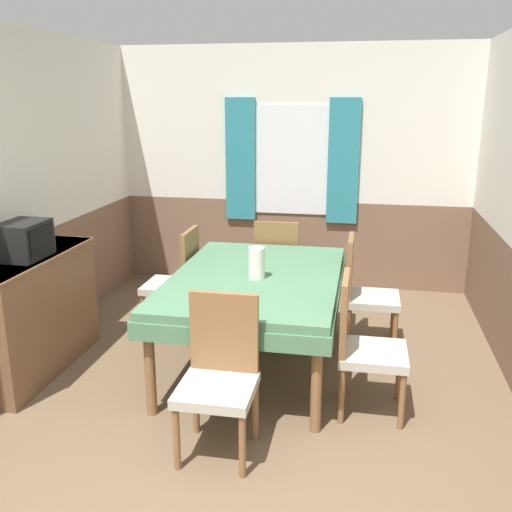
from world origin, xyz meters
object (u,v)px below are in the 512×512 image
(chair_right_near, at_px, (362,342))
(chair_head_near, at_px, (220,372))
(chair_left_far, at_px, (178,278))
(sideboard, at_px, (32,313))
(chair_right_far, at_px, (364,290))
(vase, at_px, (257,263))
(chair_head_window, at_px, (278,265))
(tv, at_px, (24,240))
(dining_table, at_px, (256,287))

(chair_right_near, relative_size, chair_head_near, 1.00)
(chair_left_far, bearing_deg, sideboard, 138.27)
(chair_right_near, relative_size, chair_right_far, 1.00)
(vase, bearing_deg, chair_right_near, -30.13)
(chair_right_near, height_order, chair_head_near, same)
(chair_head_window, relative_size, sideboard, 0.74)
(chair_right_near, bearing_deg, sideboard, -93.04)
(chair_right_far, height_order, tv, tv)
(tv, bearing_deg, chair_left_far, 50.88)
(dining_table, bearing_deg, chair_head_window, 90.00)
(dining_table, bearing_deg, chair_right_near, -33.49)
(sideboard, bearing_deg, chair_head_near, -23.36)
(chair_head_window, relative_size, chair_left_far, 1.00)
(chair_right_far, relative_size, chair_head_window, 1.00)
(chair_head_near, relative_size, vase, 3.98)
(dining_table, xyz_separation_m, sideboard, (-1.67, -0.41, -0.18))
(chair_right_far, distance_m, chair_head_near, 1.86)
(chair_right_far, relative_size, chair_left_far, 1.00)
(vase, bearing_deg, chair_head_window, 90.86)
(chair_right_near, relative_size, chair_left_far, 1.00)
(dining_table, distance_m, chair_head_window, 1.14)
(chair_head_near, relative_size, sideboard, 0.74)
(tv, relative_size, vase, 1.57)
(sideboard, distance_m, vase, 1.76)
(chair_head_near, xyz_separation_m, tv, (-1.63, 0.67, 0.56))
(chair_head_window, relative_size, tv, 2.53)
(chair_right_near, relative_size, tv, 2.53)
(sideboard, relative_size, tv, 3.43)
(tv, bearing_deg, chair_right_near, -1.99)
(chair_right_far, bearing_deg, chair_head_window, -125.68)
(chair_right_far, height_order, chair_head_near, same)
(chair_right_near, distance_m, chair_head_window, 1.86)
(dining_table, height_order, chair_head_near, chair_head_near)
(chair_right_far, relative_size, chair_head_near, 1.00)
(sideboard, bearing_deg, tv, -52.06)
(chair_left_far, bearing_deg, dining_table, -123.49)
(chair_right_near, height_order, chair_right_far, same)
(dining_table, bearing_deg, sideboard, -166.20)
(dining_table, distance_m, chair_right_far, 0.99)
(chair_right_far, xyz_separation_m, tv, (-2.45, -1.00, 0.56))
(dining_table, distance_m, tv, 1.74)
(chair_right_near, distance_m, chair_left_far, 1.96)
(chair_right_far, xyz_separation_m, sideboard, (-2.49, -0.95, -0.03))
(chair_left_far, distance_m, sideboard, 1.28)
(chair_right_far, bearing_deg, tv, -67.83)
(chair_left_far, bearing_deg, chair_head_window, -54.32)
(chair_head_near, distance_m, chair_left_far, 1.86)
(chair_right_near, xyz_separation_m, chair_right_far, (0.00, 1.08, 0.00))
(chair_left_far, relative_size, sideboard, 0.74)
(chair_head_window, bearing_deg, chair_right_near, -63.90)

